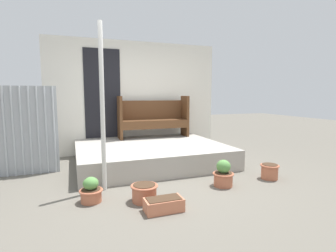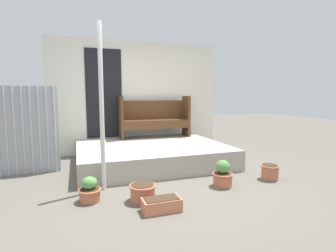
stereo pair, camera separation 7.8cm
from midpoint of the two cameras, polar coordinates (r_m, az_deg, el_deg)
The scene contains 10 objects.
ground_plane at distance 4.25m, azimuth -1.05°, elevation -11.89°, with size 24.00×24.00×0.00m, color #666056.
porch_slab at distance 5.30m, azimuth -3.28°, elevation -6.00°, with size 2.83×2.30×0.38m.
house_wall at distance 6.30m, azimuth -6.65°, elevation 6.24°, with size 4.03×0.08×2.60m.
support_post at distance 3.78m, azimuth -13.67°, elevation 3.81°, with size 0.06×0.06×2.36m.
bench at distance 6.10m, azimuth -2.58°, elevation 2.10°, with size 1.63×0.43×0.96m.
flower_pot_left at distance 3.59m, azimuth -16.06°, elevation -13.38°, with size 0.30×0.30×0.33m.
flower_pot_middle at distance 3.48m, azimuth -4.87°, elevation -14.09°, with size 0.35×0.35×0.23m.
flower_pot_right at distance 4.06m, azimuth 12.37°, elevation -10.37°, with size 0.32×0.32×0.40m.
flower_pot_far_right at distance 4.61m, azimuth 21.76°, elevation -9.16°, with size 0.30×0.30×0.24m.
planter_box_rect at distance 3.22m, azimuth -0.71°, elevation -16.73°, with size 0.45×0.24×0.16m.
Camera 2 is at (-1.22, -3.84, 1.36)m, focal length 28.00 mm.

